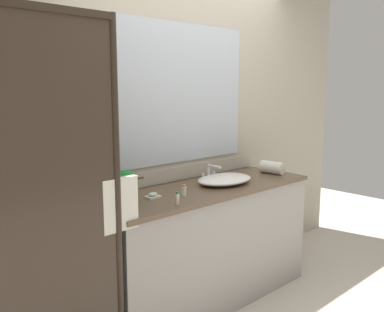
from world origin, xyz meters
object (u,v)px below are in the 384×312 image
(soap_dish, at_px, (153,196))
(amenity_bottle_lotion, at_px, (125,190))
(rolled_towel_near_edge, at_px, (272,167))
(faucet, at_px, (210,175))
(amenity_bottle_shampoo, at_px, (177,198))
(sink_basin, at_px, (225,179))
(amenity_bottle_body_wash, at_px, (184,191))
(potted_plant, at_px, (125,185))

(soap_dish, relative_size, amenity_bottle_lotion, 1.07)
(rolled_towel_near_edge, bearing_deg, soap_dish, 177.18)
(faucet, height_order, amenity_bottle_shampoo, faucet)
(amenity_bottle_lotion, distance_m, amenity_bottle_shampoo, 0.42)
(faucet, distance_m, amenity_bottle_shampoo, 0.75)
(sink_basin, relative_size, amenity_bottle_body_wash, 5.92)
(potted_plant, bearing_deg, amenity_bottle_shampoo, -52.26)
(amenity_bottle_shampoo, bearing_deg, amenity_bottle_body_wash, 36.60)
(amenity_bottle_shampoo, bearing_deg, potted_plant, 127.74)
(amenity_bottle_body_wash, distance_m, rolled_towel_near_edge, 1.06)
(sink_basin, bearing_deg, soap_dish, 176.65)
(soap_dish, bearing_deg, amenity_bottle_shampoo, -87.35)
(faucet, relative_size, potted_plant, 0.82)
(soap_dish, height_order, amenity_bottle_shampoo, amenity_bottle_shampoo)
(soap_dish, distance_m, amenity_bottle_body_wash, 0.21)
(amenity_bottle_lotion, distance_m, rolled_towel_near_edge, 1.37)
(soap_dish, bearing_deg, amenity_bottle_lotion, 124.65)
(rolled_towel_near_edge, bearing_deg, sink_basin, 177.80)
(sink_basin, xyz_separation_m, amenity_bottle_shampoo, (-0.65, -0.20, 0.01))
(sink_basin, xyz_separation_m, amenity_bottle_lotion, (-0.78, 0.20, 0.01))
(potted_plant, bearing_deg, rolled_towel_near_edge, -3.80)
(amenity_bottle_body_wash, xyz_separation_m, amenity_bottle_lotion, (-0.29, 0.28, 0.01))
(faucet, bearing_deg, amenity_bottle_shampoo, -151.09)
(faucet, distance_m, amenity_bottle_lotion, 0.78)
(faucet, distance_m, amenity_bottle_body_wash, 0.54)
(sink_basin, relative_size, rolled_towel_near_edge, 2.37)
(soap_dish, xyz_separation_m, amenity_bottle_lotion, (-0.11, 0.16, 0.03))
(soap_dish, distance_m, amenity_bottle_lotion, 0.20)
(soap_dish, height_order, rolled_towel_near_edge, rolled_towel_near_edge)
(sink_basin, distance_m, faucet, 0.16)
(rolled_towel_near_edge, bearing_deg, amenity_bottle_lotion, 170.53)
(amenity_bottle_lotion, bearing_deg, potted_plant, -123.19)
(potted_plant, distance_m, rolled_towel_near_edge, 1.44)
(faucet, bearing_deg, potted_plant, -174.08)
(amenity_bottle_lotion, bearing_deg, rolled_towel_near_edge, -9.47)
(amenity_bottle_body_wash, bearing_deg, amenity_bottle_lotion, 136.80)
(faucet, relative_size, amenity_bottle_shampoo, 2.02)
(soap_dish, bearing_deg, faucet, 10.58)
(potted_plant, xyz_separation_m, amenity_bottle_body_wash, (0.38, -0.15, -0.08))
(sink_basin, bearing_deg, faucet, 90.00)
(sink_basin, relative_size, amenity_bottle_lotion, 5.08)
(faucet, bearing_deg, rolled_towel_near_edge, -17.86)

